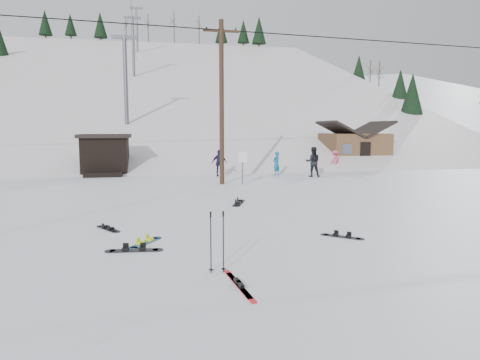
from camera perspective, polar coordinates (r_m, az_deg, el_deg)
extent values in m
plane|color=white|center=(10.39, -0.97, -10.64)|extent=(200.00, 200.00, 0.00)
cube|color=white|center=(66.51, -9.76, -6.36)|extent=(60.00, 85.24, 65.97)
cube|color=white|center=(73.17, 21.76, -4.74)|extent=(45.66, 93.98, 54.59)
cylinder|color=#3A2819|center=(24.09, -2.47, 10.14)|extent=(0.26, 0.26, 9.00)
cube|color=#3A2819|center=(24.62, -2.52, 19.24)|extent=(2.00, 0.12, 0.12)
cylinder|color=black|center=(24.64, -2.52, 19.52)|extent=(0.08, 0.08, 0.12)
cylinder|color=#595B60|center=(23.96, 0.33, 1.55)|extent=(0.07, 0.07, 1.80)
cube|color=white|center=(23.87, 0.35, 3.10)|extent=(0.50, 0.04, 0.60)
cube|color=black|center=(30.96, -17.47, 3.09)|extent=(3.00, 3.00, 2.50)
cube|color=black|center=(30.91, -17.56, 5.63)|extent=(3.40, 3.40, 0.25)
cube|color=black|center=(29.27, -17.75, 0.72)|extent=(2.40, 1.20, 0.30)
cylinder|color=#595B60|center=(40.02, -15.00, 12.57)|extent=(0.36, 0.36, 8.00)
cube|color=#595B60|center=(40.58, -15.17, 17.91)|extent=(2.20, 0.30, 0.30)
cylinder|color=#595B60|center=(60.72, -14.05, 16.76)|extent=(0.36, 0.36, 8.00)
cube|color=#595B60|center=(61.50, -14.16, 20.25)|extent=(2.20, 0.30, 0.30)
cylinder|color=#595B60|center=(81.59, -13.57, 18.81)|extent=(0.36, 0.36, 8.00)
cube|color=#595B60|center=(82.47, -13.65, 21.40)|extent=(2.20, 0.30, 0.30)
cube|color=brown|center=(37.74, 14.94, 3.96)|extent=(5.00, 4.00, 2.70)
cube|color=black|center=(37.12, 13.15, 6.59)|extent=(2.69, 4.40, 1.43)
cube|color=black|center=(38.32, 16.84, 6.48)|extent=(2.69, 4.40, 1.43)
cube|color=black|center=(35.96, 16.37, 3.38)|extent=(0.90, 0.06, 1.90)
cube|color=#164D91|center=(12.12, -12.51, -8.18)|extent=(0.86, 1.11, 0.02)
cylinder|color=#164D91|center=(12.58, -11.01, -7.59)|extent=(0.26, 0.26, 0.02)
cylinder|color=#164D91|center=(11.67, -14.13, -8.82)|extent=(0.26, 0.26, 0.02)
cube|color=#CFEA0C|center=(12.27, -11.96, -7.74)|extent=(0.24, 0.22, 0.08)
cube|color=#CFEA0C|center=(11.94, -13.09, -8.18)|extent=(0.24, 0.22, 0.08)
cube|color=red|center=(8.72, 0.03, -14.04)|extent=(0.29, 1.69, 0.02)
cube|color=black|center=(8.71, 0.03, -13.76)|extent=(0.12, 0.31, 0.08)
cube|color=red|center=(8.88, -0.32, -13.66)|extent=(0.29, 1.69, 0.02)
cube|color=black|center=(8.86, -0.32, -13.38)|extent=(0.12, 0.31, 0.08)
cylinder|color=black|center=(9.38, -3.91, -8.40)|extent=(0.03, 0.03, 1.32)
cylinder|color=black|center=(9.55, -3.88, -11.84)|extent=(0.10, 0.10, 0.01)
cylinder|color=black|center=(9.23, -3.94, -4.59)|extent=(0.04, 0.04, 0.12)
cylinder|color=black|center=(9.42, -2.23, -8.33)|extent=(0.03, 0.03, 1.32)
cylinder|color=black|center=(9.59, -2.22, -11.75)|extent=(0.10, 0.10, 0.01)
cylinder|color=black|center=(9.27, -2.25, -4.53)|extent=(0.04, 0.04, 0.12)
cube|color=black|center=(11.46, -13.94, -9.11)|extent=(1.23, 0.40, 0.02)
cylinder|color=black|center=(11.38, -10.89, -9.13)|extent=(0.28, 0.28, 0.02)
cylinder|color=black|center=(11.56, -16.94, -9.06)|extent=(0.28, 0.28, 0.02)
cube|color=black|center=(11.41, -12.85, -8.87)|extent=(0.17, 0.21, 0.08)
cube|color=black|center=(11.48, -15.03, -8.84)|extent=(0.17, 0.21, 0.08)
cube|color=black|center=(14.05, -17.18, -6.25)|extent=(0.77, 1.01, 0.02)
cylinder|color=black|center=(14.50, -18.13, -5.88)|extent=(0.24, 0.24, 0.02)
cylinder|color=black|center=(13.60, -16.16, -6.65)|extent=(0.24, 0.24, 0.02)
cube|color=black|center=(14.20, -17.53, -5.94)|extent=(0.21, 0.20, 0.07)
cube|color=black|center=(13.87, -16.83, -6.21)|extent=(0.21, 0.20, 0.07)
cube|color=black|center=(12.84, 13.44, -7.36)|extent=(0.95, 0.86, 0.02)
cylinder|color=black|center=(12.72, 15.73, -7.57)|extent=(0.24, 0.24, 0.02)
cylinder|color=black|center=(12.98, 11.20, -7.15)|extent=(0.24, 0.24, 0.02)
cube|color=black|center=(12.78, 14.27, -7.24)|extent=(0.21, 0.21, 0.07)
cube|color=black|center=(12.88, 12.64, -7.09)|extent=(0.21, 0.21, 0.07)
cube|color=black|center=(17.97, -0.16, -3.09)|extent=(0.79, 1.40, 0.03)
cylinder|color=black|center=(18.64, 0.19, -2.73)|extent=(0.32, 0.32, 0.03)
cylinder|color=black|center=(17.30, -0.54, -3.48)|extent=(0.32, 0.32, 0.03)
cube|color=black|center=(18.20, -0.03, -2.78)|extent=(0.27, 0.24, 0.09)
cube|color=black|center=(17.72, -0.30, -3.04)|extent=(0.27, 0.24, 0.09)
imported|color=#0E638F|center=(28.81, 4.87, 2.21)|extent=(0.69, 0.65, 1.59)
imported|color=black|center=(28.21, 9.70, 2.41)|extent=(1.12, 0.98, 1.95)
imported|color=#D44A72|center=(33.37, 12.56, 2.62)|extent=(1.10, 0.98, 1.48)
imported|color=#18193E|center=(28.02, -2.75, 2.27)|extent=(1.11, 0.73, 1.75)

